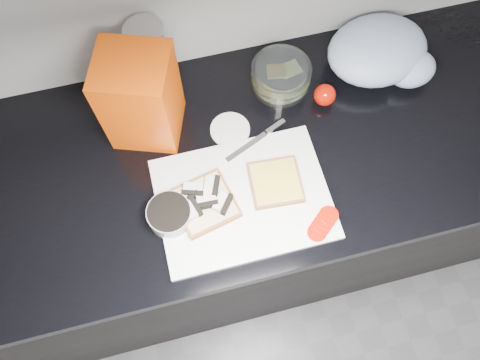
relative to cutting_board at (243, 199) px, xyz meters
The scene contains 14 objects.
base_cabinet 0.50m from the cutting_board, 53.61° to the left, with size 3.50×0.60×0.86m, color black.
countertop 0.16m from the cutting_board, 53.61° to the left, with size 3.50×0.64×0.04m, color black.
cutting_board is the anchor object (origin of this frame).
bread_left 0.09m from the cutting_board, behind, with size 0.16×0.16×0.04m.
bread_right 0.09m from the cutting_board, 10.71° to the left, with size 0.13×0.13×0.02m.
tomato_slices 0.19m from the cutting_board, 34.63° to the right, with size 0.09×0.08×0.02m.
knife 0.17m from the cutting_board, 58.87° to the left, with size 0.17×0.08×0.01m.
seed_tub 0.17m from the cutting_board, behind, with size 0.10×0.10×0.05m.
tub_lid 0.19m from the cutting_board, 85.49° to the left, with size 0.10×0.10×0.01m, color white.
glass_bowl 0.35m from the cutting_board, 59.17° to the left, with size 0.15×0.15×0.06m.
bread_bag 0.33m from the cutting_board, 125.03° to the left, with size 0.16×0.15×0.25m, color #F04104.
steel_canister 0.40m from the cutting_board, 110.66° to the left, with size 0.09×0.09×0.22m, color #B9B9BE.
grocery_bag 0.53m from the cutting_board, 32.57° to the left, with size 0.29×0.25×0.12m.
whole_tomatoes 0.35m from the cutting_board, 38.42° to the left, with size 0.06×0.06×0.06m.
Camera 1 is at (-0.20, 0.69, 1.93)m, focal length 35.00 mm.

